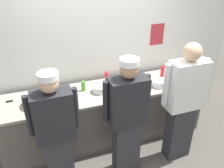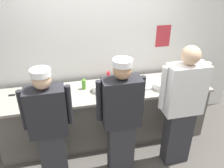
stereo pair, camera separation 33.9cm
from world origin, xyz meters
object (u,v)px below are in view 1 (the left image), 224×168
(chef_far_right, at_px, (184,102))
(plate_stack_front, at_px, (100,89))
(mixing_bowl_steel, at_px, (37,100))
(squeeze_bottle_secondary, at_px, (83,85))
(squeeze_bottle_primary, at_px, (162,71))
(plate_stack_rear, at_px, (159,83))
(chefs_knife, at_px, (15,100))
(chef_center, at_px, (127,116))
(squeeze_bottle_spare, at_px, (107,77))
(chef_near_left, at_px, (56,131))
(ramekin_red_sauce, at_px, (61,95))
(sheet_tray, at_px, (135,84))
(ramekin_yellow_sauce, at_px, (175,75))

(chef_far_right, height_order, plate_stack_front, chef_far_right)
(plate_stack_front, height_order, mixing_bowl_steel, mixing_bowl_steel)
(squeeze_bottle_secondary, bearing_deg, chef_far_right, -34.49)
(squeeze_bottle_primary, bearing_deg, plate_stack_front, -172.78)
(mixing_bowl_steel, bearing_deg, chef_far_right, -19.40)
(plate_stack_rear, height_order, chefs_knife, plate_stack_rear)
(chef_center, bearing_deg, squeeze_bottle_spare, 87.81)
(chef_center, relative_size, squeeze_bottle_spare, 8.03)
(plate_stack_rear, relative_size, chefs_knife, 0.85)
(chef_near_left, xyz_separation_m, ramekin_red_sauce, (0.17, 0.67, 0.06))
(chef_center, distance_m, squeeze_bottle_secondary, 0.88)
(chef_near_left, bearing_deg, plate_stack_rear, 17.19)
(mixing_bowl_steel, xyz_separation_m, ramekin_red_sauce, (0.32, 0.08, -0.04))
(plate_stack_rear, height_order, sheet_tray, plate_stack_rear)
(plate_stack_rear, bearing_deg, ramekin_red_sauce, 173.38)
(squeeze_bottle_primary, distance_m, chefs_knife, 2.28)
(squeeze_bottle_secondary, bearing_deg, mixing_bowl_steel, -166.43)
(chef_near_left, distance_m, squeeze_bottle_primary, 1.99)
(chef_far_right, bearing_deg, chef_near_left, 178.09)
(chef_near_left, height_order, chef_center, chef_center)
(squeeze_bottle_primary, bearing_deg, chef_far_right, -100.56)
(mixing_bowl_steel, bearing_deg, plate_stack_front, 2.94)
(chef_near_left, height_order, sheet_tray, chef_near_left)
(squeeze_bottle_secondary, height_order, ramekin_yellow_sauce, squeeze_bottle_secondary)
(chef_far_right, xyz_separation_m, squeeze_bottle_spare, (-0.77, 0.93, 0.06))
(plate_stack_rear, relative_size, squeeze_bottle_spare, 1.13)
(plate_stack_rear, bearing_deg, sheet_tray, 154.97)
(chefs_knife, bearing_deg, squeeze_bottle_primary, -0.10)
(chef_near_left, height_order, chef_far_right, chef_far_right)
(chef_near_left, relative_size, squeeze_bottle_primary, 7.68)
(sheet_tray, distance_m, chefs_knife, 1.75)
(squeeze_bottle_spare, bearing_deg, ramekin_yellow_sauce, -8.98)
(chef_center, xyz_separation_m, sheet_tray, (0.43, 0.71, 0.02))
(squeeze_bottle_primary, xyz_separation_m, ramekin_yellow_sauce, (0.21, -0.08, -0.08))
(chef_near_left, distance_m, squeeze_bottle_secondary, 0.91)
(chef_far_right, xyz_separation_m, plate_stack_rear, (-0.05, 0.56, 0.01))
(chef_far_right, relative_size, plate_stack_front, 7.80)
(squeeze_bottle_secondary, bearing_deg, squeeze_bottle_primary, 1.11)
(sheet_tray, xyz_separation_m, squeeze_bottle_secondary, (-0.79, 0.09, 0.07))
(chef_center, bearing_deg, squeeze_bottle_secondary, 114.39)
(squeeze_bottle_secondary, bearing_deg, chef_center, -65.61)
(mixing_bowl_steel, bearing_deg, squeeze_bottle_secondary, 13.57)
(chef_center, xyz_separation_m, chef_far_right, (0.81, -0.00, 0.04))
(plate_stack_front, bearing_deg, sheet_tray, 2.54)
(squeeze_bottle_secondary, distance_m, chefs_knife, 0.96)
(plate_stack_front, distance_m, mixing_bowl_steel, 0.88)
(chef_center, distance_m, mixing_bowl_steel, 1.21)
(plate_stack_front, distance_m, ramekin_red_sauce, 0.56)
(chef_center, height_order, chefs_knife, chef_center)
(chef_near_left, distance_m, plate_stack_rear, 1.71)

